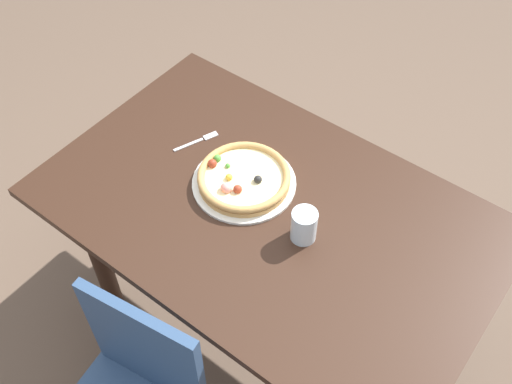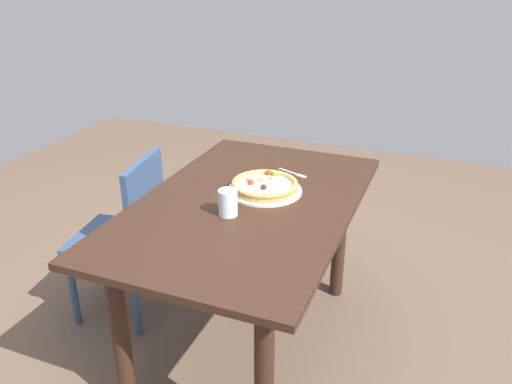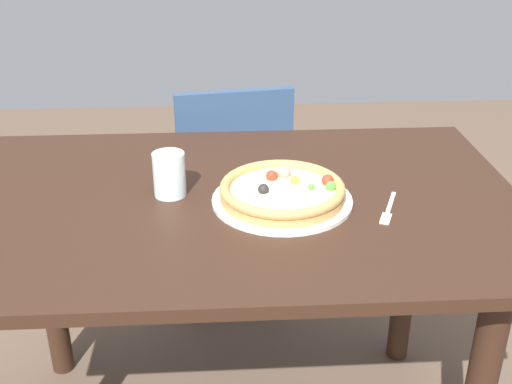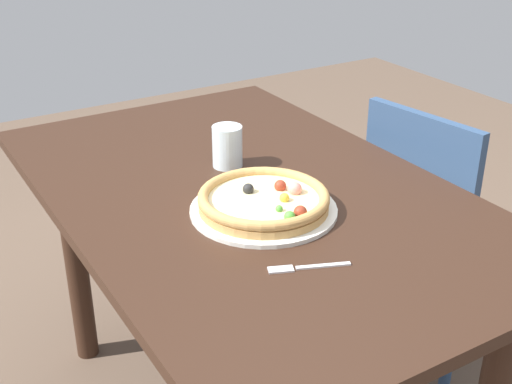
% 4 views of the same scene
% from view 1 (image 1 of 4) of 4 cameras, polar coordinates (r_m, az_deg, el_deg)
% --- Properties ---
extents(ground_plane, '(6.00, 6.00, 0.00)m').
position_cam_1_polar(ground_plane, '(2.53, 0.89, -12.46)').
color(ground_plane, brown).
extents(dining_table, '(1.42, 0.89, 0.77)m').
position_cam_1_polar(dining_table, '(1.98, 1.11, -3.77)').
color(dining_table, '#331E14').
rests_on(dining_table, ground).
extents(plate, '(0.33, 0.33, 0.01)m').
position_cam_1_polar(plate, '(1.94, -1.13, 0.87)').
color(plate, silver).
rests_on(plate, dining_table).
extents(pizza, '(0.30, 0.30, 0.05)m').
position_cam_1_polar(pizza, '(1.92, -1.20, 1.35)').
color(pizza, tan).
rests_on(pizza, plate).
extents(fork, '(0.08, 0.16, 0.00)m').
position_cam_1_polar(fork, '(2.08, -5.34, 4.88)').
color(fork, silver).
rests_on(fork, dining_table).
extents(drinking_glass, '(0.08, 0.08, 0.11)m').
position_cam_1_polar(drinking_glass, '(1.78, 4.54, -3.16)').
color(drinking_glass, silver).
rests_on(drinking_glass, dining_table).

